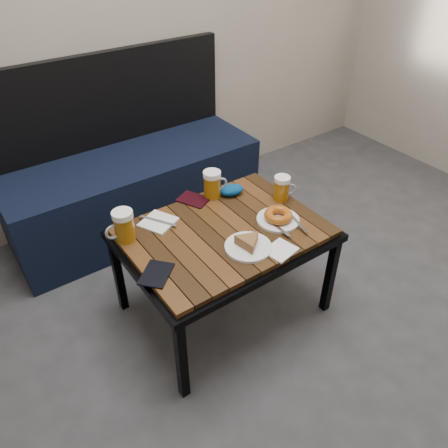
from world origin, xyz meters
TOP-DOWN VIEW (x-y plane):
  - bench at (-0.07, 1.76)m, footprint 1.40×0.50m
  - cafe_table at (-0.04, 0.90)m, footprint 0.84×0.62m
  - beer_mug_left at (-0.40, 1.08)m, footprint 0.12×0.08m
  - beer_mug_centre at (0.06, 1.14)m, footprint 0.12×0.08m
  - beer_mug_right at (0.31, 0.94)m, footprint 0.11×0.09m
  - plate_pie at (-0.03, 0.75)m, footprint 0.19×0.19m
  - plate_bagel at (0.18, 0.82)m, footprint 0.18×0.24m
  - napkin_left at (-0.24, 1.10)m, footprint 0.17×0.17m
  - napkin_right at (0.06, 0.66)m, footprint 0.13×0.12m
  - passport_navy at (-0.40, 0.82)m, footprint 0.17×0.16m
  - passport_burgundy at (-0.03, 1.16)m, footprint 0.15×0.17m
  - knit_pouch at (0.14, 1.10)m, footprint 0.12×0.09m

SIDE VIEW (x-z plane):
  - bench at x=-0.07m, z-range -0.20..0.75m
  - cafe_table at x=-0.04m, z-range 0.19..0.66m
  - passport_navy at x=-0.40m, z-range 0.47..0.48m
  - passport_burgundy at x=-0.03m, z-range 0.47..0.48m
  - napkin_right at x=0.06m, z-range 0.47..0.48m
  - napkin_left at x=-0.24m, z-range 0.47..0.48m
  - plate_bagel at x=0.18m, z-range 0.47..0.52m
  - plate_pie at x=-0.03m, z-range 0.47..0.52m
  - knit_pouch at x=0.14m, z-range 0.47..0.52m
  - beer_mug_right at x=0.31m, z-range 0.47..0.59m
  - beer_mug_centre at x=0.06m, z-range 0.47..0.60m
  - beer_mug_left at x=-0.40m, z-range 0.47..0.61m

